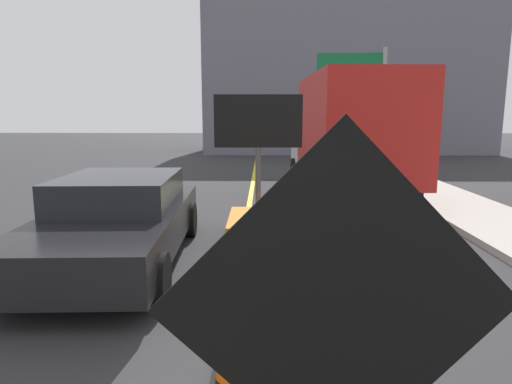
{
  "coord_description": "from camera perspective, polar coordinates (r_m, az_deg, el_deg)",
  "views": [
    {
      "loc": [
        0.37,
        0.46,
        2.33
      ],
      "look_at": [
        0.28,
        5.85,
        1.39
      ],
      "focal_mm": 30.89,
      "sensor_mm": 36.0,
      "label": 1
    }
  ],
  "objects": [
    {
      "name": "box_truck",
      "position": [
        12.61,
        11.83,
        7.34
      ],
      "size": [
        2.8,
        6.95,
        3.35
      ],
      "color": "black",
      "rests_on": "ground"
    },
    {
      "name": "traffic_cone_near_sign",
      "position": [
        4.1,
        -3.27,
        -19.02
      ],
      "size": [
        0.36,
        0.36,
        0.71
      ],
      "color": "black",
      "rests_on": "ground"
    },
    {
      "name": "highway_guide_sign",
      "position": [
        18.8,
        13.79,
        12.95
      ],
      "size": [
        2.79,
        0.31,
        5.0
      ],
      "color": "gray",
      "rests_on": "ground"
    },
    {
      "name": "lane_center_stripe",
      "position": [
        6.02,
        -2.7,
        -12.84
      ],
      "size": [
        0.14,
        36.0,
        0.01
      ],
      "primitive_type": "cube",
      "color": "yellow",
      "rests_on": "ground"
    },
    {
      "name": "pickup_car",
      "position": [
        7.32,
        -17.46,
        -3.44
      ],
      "size": [
        2.27,
        4.87,
        1.38
      ],
      "color": "black",
      "rests_on": "ground"
    },
    {
      "name": "far_building_block",
      "position": [
        30.53,
        11.06,
        14.83
      ],
      "size": [
        17.48,
        7.89,
        10.1
      ],
      "primitive_type": "cube",
      "color": "slate",
      "rests_on": "ground"
    },
    {
      "name": "arrow_board_trailer",
      "position": [
        8.28,
        0.27,
        -3.0
      ],
      "size": [
        1.6,
        1.81,
        2.7
      ],
      "color": "orange",
      "rests_on": "ground"
    },
    {
      "name": "traffic_cone_mid_lane",
      "position": [
        5.93,
        -0.04,
        -9.42
      ],
      "size": [
        0.36,
        0.36,
        0.74
      ],
      "color": "black",
      "rests_on": "ground"
    },
    {
      "name": "roadwork_sign",
      "position": [
        2.02,
        10.58,
        -15.39
      ],
      "size": [
        1.63,
        0.16,
        2.33
      ],
      "color": "#593819",
      "rests_on": "ground"
    }
  ]
}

